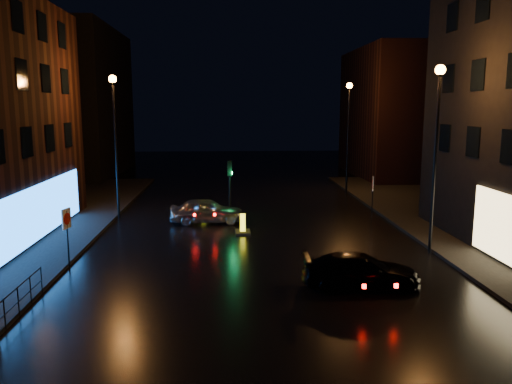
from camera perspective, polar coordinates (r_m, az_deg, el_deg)
ground at (r=16.78m, az=1.61°, el=-13.40°), size 120.00×120.00×0.00m
building_far_left at (r=52.46m, az=-19.85°, el=9.58°), size 8.00×16.00×14.00m
building_far_right at (r=50.13m, az=15.88°, el=8.66°), size 8.00×14.00×12.00m
street_lamp_lfar at (r=30.09m, az=-15.85°, el=7.39°), size 0.44×0.44×8.37m
street_lamp_rnear at (r=23.28m, az=19.95°, el=6.60°), size 0.44×0.44×8.37m
street_lamp_rfar at (r=38.50m, az=10.51°, el=8.01°), size 0.44×0.44×8.37m
traffic_signal at (r=30.00m, az=-2.98°, el=-2.01°), size 1.40×2.40×3.45m
guard_railing at (r=16.88m, az=-26.86°, el=-11.65°), size 0.05×6.04×1.00m
silver_hatchback at (r=28.78m, az=-5.67°, el=-2.13°), size 4.22×1.82×1.42m
dark_sedan at (r=18.99m, az=11.90°, el=-8.80°), size 4.41×1.96×1.26m
bollard_near at (r=26.44m, az=-1.53°, el=-4.22°), size 0.80×1.19×1.03m
bollard_far at (r=30.50m, az=-6.01°, el=-2.42°), size 0.84×1.17×0.96m
road_sign_left at (r=21.73m, az=-20.81°, el=-3.43°), size 0.19×0.61×2.52m
road_sign_right at (r=30.27m, az=13.20°, el=0.53°), size 0.21×0.61×2.53m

